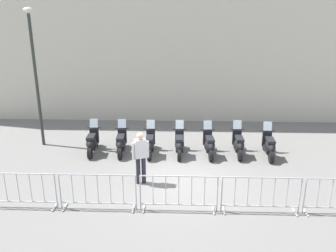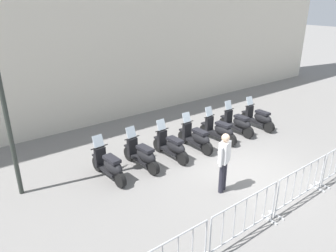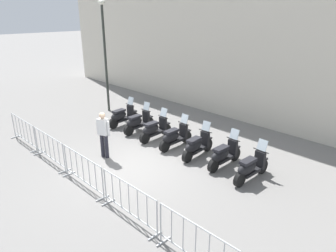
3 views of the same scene
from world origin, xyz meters
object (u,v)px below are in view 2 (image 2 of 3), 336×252
Objects in this scene: officer_near_row_end at (224,159)px; motorcycle_2 at (172,146)px; motorcycle_3 at (196,138)px; motorcycle_6 at (259,118)px; motorcycle_4 at (219,130)px; motorcycle_5 at (238,123)px; motorcycle_1 at (142,155)px; motorcycle_0 at (109,166)px; barrier_segment_1 at (245,218)px; barrier_segment_2 at (301,185)px.

motorcycle_2 is at bearing 95.99° from officer_near_row_end.
motorcycle_6 is (3.39, 0.40, 0.00)m from motorcycle_3.
motorcycle_4 is at bearing -173.53° from motorcycle_6.
motorcycle_3 is 2.27m from motorcycle_5.
motorcycle_1 is 0.99× the size of officer_near_row_end.
officer_near_row_end reaches higher than motorcycle_0.
barrier_segment_2 is (2.22, 0.31, 0.00)m from barrier_segment_1.
motorcycle_3 is at bearing 71.10° from officer_near_row_end.
motorcycle_2 is at bearing 82.55° from barrier_segment_1.
motorcycle_1 is at bearing 127.36° from barrier_segment_2.
motorcycle_6 is (2.25, 0.26, 0.00)m from motorcycle_4.
motorcycle_4 is at bearing 53.27° from officer_near_row_end.
motorcycle_6 is at bearing 6.67° from motorcycle_3.
motorcycle_2 is (1.13, 0.10, 0.00)m from motorcycle_1.
motorcycle_1 is 2.27m from motorcycle_3.
motorcycle_2 is at bearing -170.54° from motorcycle_5.
motorcycle_5 is at bearing 8.33° from motorcycle_1.
motorcycle_6 is at bearing 42.81° from barrier_segment_1.
motorcycle_3 is at bearing 68.81° from barrier_segment_1.
motorcycle_4 is 2.27m from motorcycle_6.
motorcycle_2 is at bearing -170.91° from motorcycle_3.
barrier_segment_1 is (-0.54, -4.09, 0.07)m from motorcycle_2.
motorcycle_5 reaches higher than barrier_segment_1.
barrier_segment_2 is (0.56, -3.96, 0.07)m from motorcycle_3.
motorcycle_3 and motorcycle_6 have the same top height.
barrier_segment_1 is (-5.04, -4.67, 0.07)m from motorcycle_6.
barrier_segment_2 is at bearing -97.97° from motorcycle_4.
barrier_segment_2 is at bearing -41.90° from motorcycle_0.
officer_near_row_end is (0.78, 1.73, 0.46)m from barrier_segment_1.
motorcycle_1 is at bearing -172.97° from motorcycle_3.
officer_near_row_end is (-3.11, -2.93, 0.53)m from motorcycle_5.
motorcycle_6 is (6.77, 0.82, 0.00)m from motorcycle_0.
motorcycle_2 and motorcycle_5 have the same top height.
motorcycle_2 is 3.41m from motorcycle_5.
motorcycle_4 is at bearing 7.04° from motorcycle_1.
barrier_segment_1 is 1.00× the size of barrier_segment_2.
motorcycle_0 is 0.99× the size of motorcycle_5.
motorcycle_2 and motorcycle_4 have the same top height.
motorcycle_5 is 1.00× the size of officer_near_row_end.
motorcycle_0 is at bearing -171.83° from motorcycle_5.
motorcycle_2 is 2.28m from motorcycle_4.
motorcycle_0 is 4.22m from barrier_segment_1.
barrier_segment_2 is (-2.83, -4.36, 0.07)m from motorcycle_6.
barrier_segment_1 is 1.23× the size of officer_near_row_end.
motorcycle_1 is 0.99× the size of motorcycle_3.
motorcycle_1 is 1.00× the size of motorcycle_2.
motorcycle_3 is at bearing -170.36° from motorcycle_5.
motorcycle_6 is (5.64, 0.67, 0.00)m from motorcycle_1.
motorcycle_3 is (2.25, 0.28, 0.00)m from motorcycle_1.
motorcycle_2 reaches higher than barrier_segment_2.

